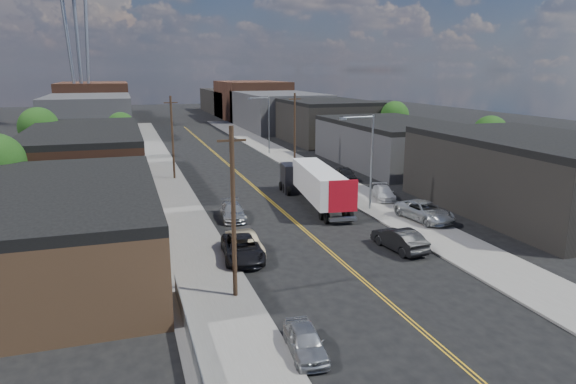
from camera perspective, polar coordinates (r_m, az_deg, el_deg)
ground at (r=79.54m, az=-7.67°, el=3.92°), size 260.00×260.00×0.00m
centerline at (r=65.06m, az=-5.28°, el=1.88°), size 0.32×120.00×0.01m
sidewalk_left at (r=63.72m, az=-13.65°, el=1.37°), size 5.00×140.00×0.15m
sidewalk_right at (r=67.70m, az=2.59°, el=2.43°), size 5.00×140.00×0.15m
warehouse_tan at (r=36.93m, az=-23.75°, el=-3.67°), size 12.00×22.00×5.60m
warehouse_brown at (r=62.16m, az=-21.57°, el=3.54°), size 12.00×26.00×6.60m
industrial_right_a at (r=52.49m, az=25.52°, el=1.79°), size 14.00×22.00×7.10m
industrial_right_b at (r=73.34m, az=11.57°, el=5.38°), size 14.00×24.00×6.10m
industrial_right_c at (r=96.60m, az=4.00°, el=7.93°), size 14.00×22.00×7.60m
skyline_left_a at (r=112.79m, az=-21.18°, el=7.95°), size 16.00×30.00×8.00m
skyline_right_a at (r=117.58m, az=-1.12°, el=9.03°), size 16.00×30.00×8.00m
skyline_left_b at (r=137.64m, az=-20.70°, el=9.23°), size 16.00×26.00×10.00m
skyline_right_b at (r=141.58m, az=-4.09°, el=10.14°), size 16.00×26.00×10.00m
skyline_left_c at (r=157.67m, az=-20.36°, el=9.13°), size 16.00×40.00×7.00m
skyline_right_c at (r=161.13m, az=-5.81°, el=9.96°), size 16.00×40.00×7.00m
streetlight_near at (r=47.96m, az=8.87°, el=4.12°), size 3.39×0.25×9.00m
streetlight_far at (r=80.53m, az=-2.41°, el=7.96°), size 3.39×0.25×9.00m
utility_pole_left_near at (r=28.90m, az=-6.09°, el=-2.30°), size 1.60×0.26×10.00m
utility_pole_left_far at (r=63.00m, az=-12.72°, el=5.96°), size 1.60×0.26×10.00m
utility_pole_right at (r=69.30m, az=0.75°, el=6.94°), size 1.60×0.26×10.00m
chainlink_fence at (r=24.22m, az=-10.49°, el=-17.25°), size 0.05×16.00×1.22m
tree_left_mid at (r=73.36m, az=-25.89°, el=6.23°), size 5.10×5.04×8.37m
tree_left_far at (r=79.71m, az=-18.01°, el=6.72°), size 4.35×4.20×6.97m
tree_right_near at (r=69.45m, az=21.55°, el=5.80°), size 4.60×4.48×7.44m
tree_right_far at (r=89.17m, az=11.78°, el=8.12°), size 4.85×4.76×7.91m
semi_truck at (r=50.28m, az=2.73°, el=1.11°), size 3.99×15.30×3.93m
car_left_a at (r=24.79m, az=1.92°, el=-16.20°), size 1.97×4.08×1.34m
car_left_b at (r=37.32m, az=-4.84°, el=-5.67°), size 2.05×4.76×1.52m
car_left_c at (r=36.16m, az=-5.09°, el=-6.24°), size 3.23×6.00×1.60m
car_left_d at (r=45.80m, az=-6.17°, el=-2.15°), size 2.41×5.04×1.42m
car_right_oncoming at (r=38.68m, az=12.26°, el=-5.14°), size 2.32×5.18×1.65m
car_right_lot_a at (r=46.18m, az=14.95°, el=-2.07°), size 3.50×6.21×1.64m
car_right_lot_b at (r=52.94m, az=10.58°, el=-0.08°), size 2.99×4.80×1.30m
car_right_lot_c at (r=61.16m, az=6.41°, el=2.00°), size 2.61×4.86×1.57m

